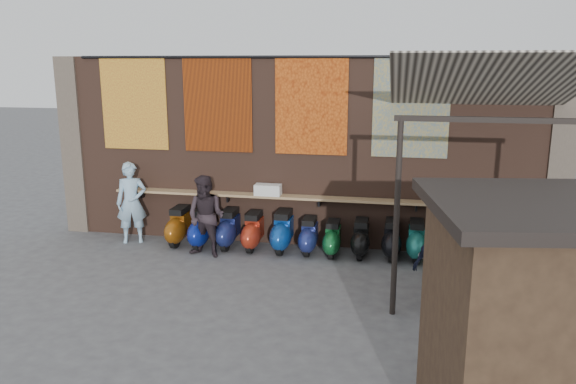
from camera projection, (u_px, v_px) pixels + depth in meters
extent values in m
plane|color=#474749|center=(271.00, 289.00, 9.83)|extent=(70.00, 70.00, 0.00)
cube|color=brown|center=(298.00, 152.00, 11.96)|extent=(10.00, 0.40, 4.00)
cube|color=#4C4238|center=(77.00, 145.00, 12.93)|extent=(0.50, 0.50, 4.00)
cube|color=#4C4238|center=(559.00, 160.00, 10.99)|extent=(0.50, 0.50, 4.00)
cube|color=#9E7A51|center=(295.00, 197.00, 11.81)|extent=(8.00, 0.32, 0.05)
cube|color=white|center=(268.00, 190.00, 11.86)|extent=(0.56, 0.27, 0.23)
cube|color=#9F2D17|center=(134.00, 103.00, 12.20)|extent=(1.50, 0.02, 2.00)
cube|color=#BA400A|center=(218.00, 105.00, 11.84)|extent=(1.50, 0.02, 2.00)
cube|color=#C95A19|center=(311.00, 106.00, 11.47)|extent=(1.50, 0.02, 2.00)
cube|color=#285995|center=(411.00, 107.00, 11.09)|extent=(1.50, 0.02, 2.00)
cylinder|color=black|center=(297.00, 57.00, 11.29)|extent=(9.50, 0.06, 0.06)
imported|color=#93BAD6|center=(132.00, 203.00, 12.21)|extent=(0.76, 0.64, 1.78)
imported|color=#2B2227|center=(206.00, 217.00, 11.30)|extent=(0.92, 0.77, 1.68)
imported|color=black|center=(440.00, 263.00, 8.75)|extent=(1.03, 0.81, 1.63)
imported|color=slate|center=(448.00, 252.00, 9.16)|extent=(1.27, 1.09, 1.70)
imported|color=#987E61|center=(479.00, 249.00, 9.57)|extent=(0.88, 0.74, 1.54)
cube|color=black|center=(560.00, 339.00, 5.42)|extent=(2.58, 2.10, 2.53)
cube|color=black|center=(576.00, 207.00, 5.12)|extent=(2.90, 2.40, 0.12)
cube|color=gold|center=(530.00, 253.00, 6.17)|extent=(1.19, 0.23, 0.50)
cube|color=#473321|center=(522.00, 328.00, 6.38)|extent=(1.93, 0.41, 0.06)
cube|color=beige|center=(489.00, 82.00, 9.23)|extent=(3.20, 3.28, 0.97)
cube|color=#33261C|center=(478.00, 58.00, 10.66)|extent=(3.30, 0.08, 0.12)
cube|color=black|center=(502.00, 120.00, 7.91)|extent=(3.00, 0.08, 0.08)
cylinder|color=black|center=(396.00, 219.00, 8.52)|extent=(0.09, 0.09, 3.10)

